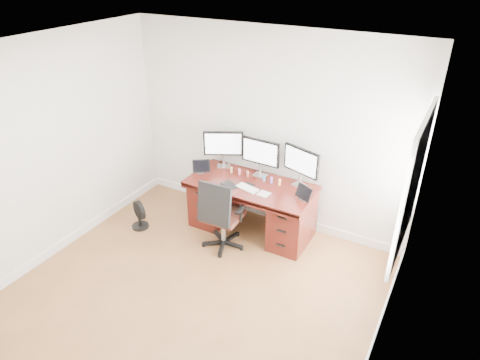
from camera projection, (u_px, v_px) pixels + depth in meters
The scene contains 21 objects.
ground at pixel (173, 315), 4.62m from camera, with size 4.50×4.50×0.00m, color brown.
back_wall at pixel (267, 130), 5.71m from camera, with size 4.00×0.10×2.70m, color white.
right_wall at pixel (383, 272), 3.21m from camera, with size 0.10×4.50×2.70m.
desk at pixel (252, 205), 5.84m from camera, with size 1.70×0.80×0.75m.
office_chair at pixel (221, 226), 5.53m from camera, with size 0.58×0.56×1.01m.
floor_fan at pixel (139, 215), 5.99m from camera, with size 0.28×0.24×0.41m.
monitor_left at pixel (223, 145), 5.94m from camera, with size 0.50×0.29×0.53m.
monitor_center at pixel (261, 153), 5.70m from camera, with size 0.55×0.15×0.53m.
monitor_right at pixel (301, 162), 5.45m from camera, with size 0.53×0.21×0.53m.
tablet_left at pixel (201, 167), 5.89m from camera, with size 0.24×0.19×0.19m.
tablet_right at pixel (303, 194), 5.25m from camera, with size 0.24×0.17×0.19m.
keyboard at pixel (247, 188), 5.53m from camera, with size 0.31×0.13×0.01m, color white.
trackpad at pixel (264, 194), 5.40m from camera, with size 0.14×0.14×0.01m, color silver.
drawing_tablet at pixel (230, 185), 5.61m from camera, with size 0.23×0.15×0.01m, color black.
phone at pixel (250, 184), 5.63m from camera, with size 0.13×0.07×0.01m, color black.
figurine_yellow at pixel (231, 169), 5.90m from camera, with size 0.04×0.04×0.09m.
figurine_pink at pixel (239, 171), 5.85m from camera, with size 0.04×0.04×0.09m.
figurine_brown at pixel (248, 173), 5.80m from camera, with size 0.04×0.04×0.09m.
figurine_blue at pixel (264, 178), 5.69m from camera, with size 0.04×0.04×0.09m.
figurine_purple at pixel (271, 180), 5.64m from camera, with size 0.04×0.04×0.09m.
figurine_orange at pixel (280, 182), 5.59m from camera, with size 0.04×0.04×0.09m.
Camera 1 is at (2.26, -2.59, 3.50)m, focal length 32.00 mm.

